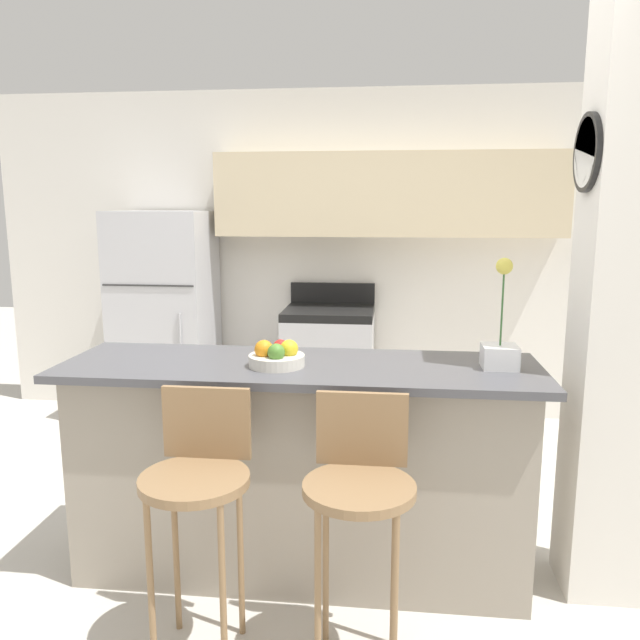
% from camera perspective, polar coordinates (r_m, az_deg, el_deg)
% --- Properties ---
extents(ground_plane, '(14.00, 14.00, 0.00)m').
position_cam_1_polar(ground_plane, '(3.14, -1.77, -21.74)').
color(ground_plane, beige).
extents(wall_back, '(5.60, 0.38, 2.55)m').
position_cam_1_polar(wall_back, '(4.88, 3.47, 7.84)').
color(wall_back, white).
rests_on(wall_back, ground_plane).
extents(pillar_right, '(0.38, 0.32, 2.55)m').
position_cam_1_polar(pillar_right, '(2.85, 26.03, 1.48)').
color(pillar_right, white).
rests_on(pillar_right, ground_plane).
extents(counter_bar, '(2.10, 0.64, 0.99)m').
position_cam_1_polar(counter_bar, '(2.91, -1.83, -13.38)').
color(counter_bar, gray).
rests_on(counter_bar, ground_plane).
extents(refrigerator, '(0.71, 0.65, 1.63)m').
position_cam_1_polar(refrigerator, '(4.96, -13.95, 0.17)').
color(refrigerator, silver).
rests_on(refrigerator, ground_plane).
extents(stove_range, '(0.67, 0.61, 1.07)m').
position_cam_1_polar(stove_range, '(4.77, 0.83, -4.27)').
color(stove_range, silver).
rests_on(stove_range, ground_plane).
extents(bar_stool_left, '(0.40, 0.40, 1.00)m').
position_cam_1_polar(bar_stool_left, '(2.40, -11.09, -14.26)').
color(bar_stool_left, olive).
rests_on(bar_stool_left, ground_plane).
extents(bar_stool_right, '(0.40, 0.40, 1.00)m').
position_cam_1_polar(bar_stool_right, '(2.30, 3.65, -15.19)').
color(bar_stool_right, olive).
rests_on(bar_stool_right, ground_plane).
extents(orchid_vase, '(0.15, 0.15, 0.47)m').
position_cam_1_polar(orchid_vase, '(2.76, 16.15, -2.14)').
color(orchid_vase, white).
rests_on(orchid_vase, counter_bar).
extents(fruit_bowl, '(0.24, 0.24, 0.12)m').
position_cam_1_polar(fruit_bowl, '(2.70, -3.97, -3.33)').
color(fruit_bowl, silver).
rests_on(fruit_bowl, counter_bar).
extents(trash_bin, '(0.28, 0.28, 0.38)m').
position_cam_1_polar(trash_bin, '(4.74, -7.94, -7.91)').
color(trash_bin, '#59595B').
rests_on(trash_bin, ground_plane).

